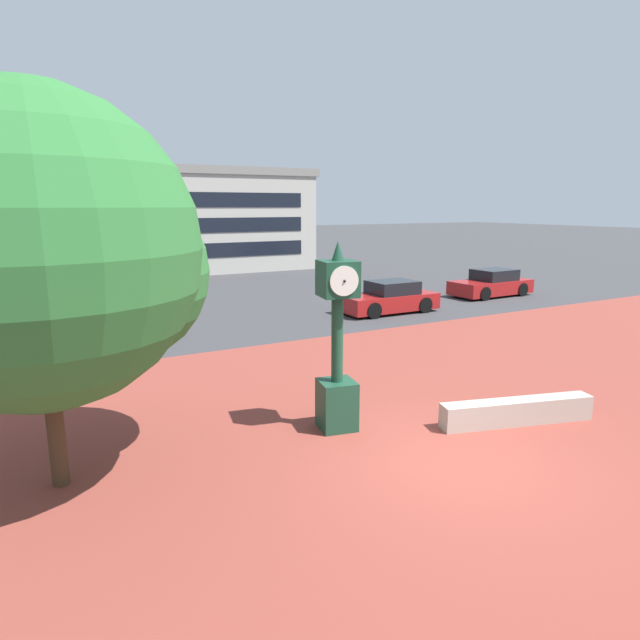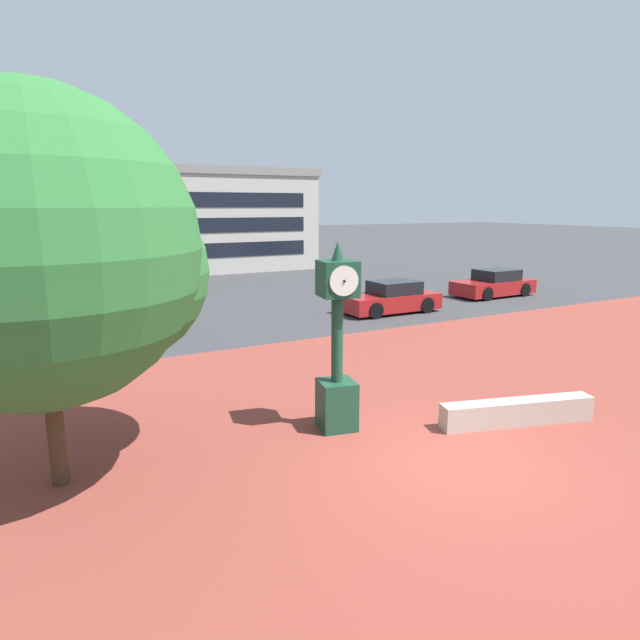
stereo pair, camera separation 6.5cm
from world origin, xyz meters
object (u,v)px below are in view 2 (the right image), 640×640
(car_street_mid, at_px, (494,284))
(car_street_far, at_px, (391,298))
(car_street_near, at_px, (105,323))
(street_clock, at_px, (337,350))
(plaza_tree, at_px, (56,256))
(civic_building, at_px, (124,220))
(flagpole_secondary, at_px, (46,189))

(car_street_mid, bearing_deg, car_street_far, 96.59)
(car_street_near, bearing_deg, street_clock, -161.10)
(street_clock, distance_m, plaza_tree, 5.07)
(street_clock, bearing_deg, plaza_tree, -173.36)
(plaza_tree, height_order, car_street_far, plaza_tree)
(street_clock, height_order, plaza_tree, plaza_tree)
(street_clock, distance_m, civic_building, 29.72)
(car_street_mid, xyz_separation_m, civic_building, (-13.62, 19.52, 2.77))
(car_street_far, bearing_deg, car_street_mid, -81.56)
(street_clock, relative_size, car_street_far, 0.90)
(plaza_tree, xyz_separation_m, car_street_far, (12.59, 8.82, -2.98))
(plaza_tree, bearing_deg, car_street_mid, 26.83)
(plaza_tree, relative_size, car_street_far, 1.48)
(car_street_far, bearing_deg, car_street_near, 87.66)
(car_street_near, distance_m, car_street_far, 10.90)
(street_clock, distance_m, car_street_near, 10.18)
(street_clock, bearing_deg, car_street_mid, 45.64)
(car_street_mid, relative_size, car_street_far, 1.02)
(car_street_mid, height_order, civic_building, civic_building)
(car_street_far, relative_size, civic_building, 0.17)
(car_street_near, relative_size, flagpole_secondary, 0.50)
(plaza_tree, bearing_deg, civic_building, 78.96)
(plaza_tree, relative_size, car_street_mid, 1.45)
(flagpole_secondary, bearing_deg, car_street_mid, -26.60)
(car_street_near, xyz_separation_m, civic_building, (4.02, 19.97, 2.77))
(street_clock, relative_size, civic_building, 0.15)
(car_street_mid, distance_m, flagpole_secondary, 21.18)
(car_street_near, bearing_deg, flagpole_secondary, 7.07)
(street_clock, distance_m, car_street_mid, 17.87)
(street_clock, distance_m, flagpole_secondary, 20.08)
(car_street_far, distance_m, civic_building, 21.78)
(car_street_near, relative_size, car_street_mid, 1.04)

